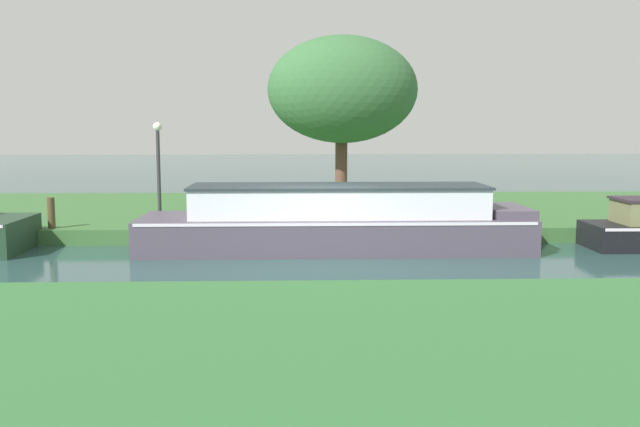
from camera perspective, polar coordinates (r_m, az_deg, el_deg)
The scene contains 8 objects.
ground_plane at distance 16.05m, azimuth 0.35°, elevation -3.72°, with size 120.00×120.00×0.00m, color #2C4E4C.
riverbank_far at distance 22.93m, azimuth -0.33°, elevation 0.05°, with size 72.00×10.00×0.40m, color #3B6A35.
riverbank_near at distance 7.33m, azimuth 3.20°, elevation -15.42°, with size 72.00×10.00×0.40m, color #336D37.
slate_barge at distance 17.13m, azimuth 1.47°, elevation -0.66°, with size 9.37×2.42×1.59m.
willow_tree_left at distance 22.77m, azimuth 1.84°, elevation 9.94°, with size 4.78×3.47×5.46m.
lamp_post at distance 19.56m, azimuth -12.93°, elevation 4.31°, with size 0.24×0.24×2.71m.
mooring_post_near at distance 19.29m, azimuth -20.89°, elevation 0.04°, with size 0.19×0.19×0.80m, color #4E4126.
mooring_post_far at distance 18.27m, azimuth 0.13°, elevation -0.29°, with size 0.17×0.17×0.53m, color #4A342A.
Camera 1 is at (-0.62, -15.75, 3.01)m, focal length 39.62 mm.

